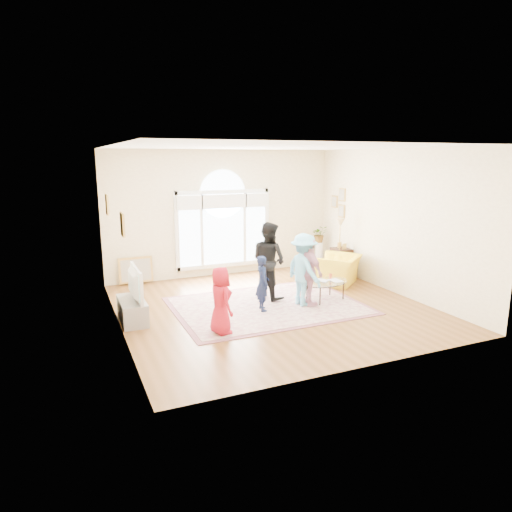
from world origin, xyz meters
name	(u,v)px	position (x,y,z in m)	size (l,w,h in m)	color
ground	(272,307)	(0.00, 0.00, 0.00)	(6.00, 6.00, 0.00)	brown
room_shell	(225,215)	(0.01, 2.83, 1.57)	(6.00, 6.00, 6.00)	#F6EAC0
area_rug	(268,306)	(-0.06, 0.10, 0.01)	(3.60, 2.60, 0.02)	#C3B19B
rug_border	(268,306)	(-0.06, 0.10, 0.01)	(3.80, 2.80, 0.01)	#7D4851
tv_console	(132,311)	(-2.75, 0.30, 0.21)	(0.45, 1.00, 0.42)	gray
television	(131,284)	(-2.74, 0.30, 0.73)	(0.17, 1.07, 0.61)	black
coffee_table	(326,283)	(1.22, -0.06, 0.40)	(1.21, 0.92, 0.54)	silver
armchair	(338,270)	(2.22, 0.99, 0.35)	(1.07, 0.93, 0.69)	yellow
side_cabinet	(341,262)	(2.78, 1.69, 0.35)	(0.40, 0.50, 0.70)	black
floor_lamp	(340,227)	(2.62, 1.56, 1.28)	(0.27, 0.27, 1.51)	black
plant_pedestal	(319,255)	(2.70, 2.66, 0.35)	(0.20, 0.20, 0.70)	white
potted_plant	(319,234)	(2.70, 2.66, 0.93)	(0.42, 0.36, 0.46)	#33722D
leaning_picture	(137,284)	(-2.27, 2.90, 0.00)	(0.80, 0.05, 0.62)	tan
child_red	(221,300)	(-1.44, -0.95, 0.61)	(0.57, 0.37, 1.17)	#AE1425
child_navy	(263,283)	(-0.28, -0.12, 0.57)	(0.40, 0.27, 1.11)	#121B39
child_black	(269,260)	(0.18, 0.58, 0.85)	(0.80, 0.63, 1.66)	black
child_pink	(309,272)	(0.70, -0.24, 0.73)	(0.83, 0.35, 1.42)	#D391AC
child_blue	(304,270)	(0.63, -0.15, 0.76)	(0.96, 0.55, 1.49)	#70CBF1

